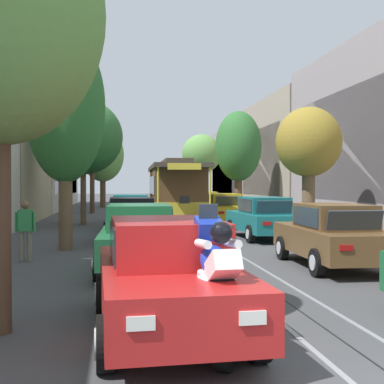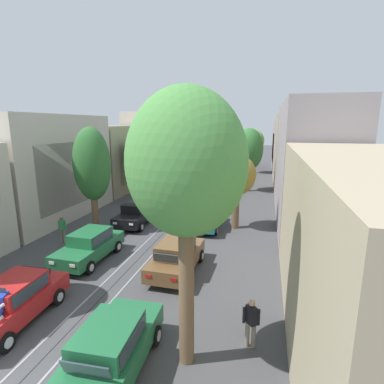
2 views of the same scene
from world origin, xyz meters
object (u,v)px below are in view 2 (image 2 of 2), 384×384
at_px(parked_car_brown_second_right, 176,256).
at_px(street_tree_kerb_left_far, 197,140).
at_px(pedestrian_on_right_pavement, 62,228).
at_px(street_tree_kerb_right_second, 236,176).
at_px(parked_car_teal_mid_right, 205,217).
at_px(parked_car_teal_fourth_left, 160,198).
at_px(street_tree_kerb_left_mid, 148,152).
at_px(street_tree_kerb_right_near, 186,167).
at_px(parked_car_yellow_fifth_right, 227,183).
at_px(parked_car_green_second_left, 90,246).
at_px(cable_car_trolley, 195,183).
at_px(pedestrian_on_left_pavement, 251,321).
at_px(parked_car_red_near_left, 13,301).
at_px(street_tree_kerb_left_fourth, 177,142).
at_px(street_tree_kerb_right_mid, 249,150).
at_px(street_tree_kerb_left_second, 92,165).
at_px(street_tree_kerb_right_fourth, 252,141).
at_px(parked_car_yellow_fourth_right, 218,195).
at_px(parked_car_black_mid_left, 136,213).
at_px(parked_car_green_near_right, 111,349).

distance_m(parked_car_brown_second_right, street_tree_kerb_left_far, 34.78).
xyz_separation_m(parked_car_brown_second_right, pedestrian_on_right_pavement, (-7.77, 2.01, 0.12)).
bearing_deg(parked_car_brown_second_right, street_tree_kerb_right_second, 73.64).
relative_size(parked_car_teal_mid_right, street_tree_kerb_right_second, 0.86).
distance_m(street_tree_kerb_left_far, street_tree_kerb_right_second, 28.17).
relative_size(parked_car_teal_fourth_left, street_tree_kerb_left_mid, 0.69).
relative_size(street_tree_kerb_right_near, street_tree_kerb_right_second, 1.58).
distance_m(parked_car_teal_fourth_left, parked_car_yellow_fifth_right, 9.53).
height_order(parked_car_green_second_left, street_tree_kerb_left_far, street_tree_kerb_left_far).
bearing_deg(cable_car_trolley, pedestrian_on_left_pavement, -71.84).
xyz_separation_m(parked_car_red_near_left, street_tree_kerb_left_mid, (-2.42, 19.48, 3.63)).
height_order(street_tree_kerb_left_fourth, street_tree_kerb_right_mid, street_tree_kerb_left_fourth).
xyz_separation_m(parked_car_brown_second_right, street_tree_kerb_right_second, (2.10, 7.17, 2.83)).
bearing_deg(street_tree_kerb_left_second, parked_car_brown_second_right, -32.22).
distance_m(parked_car_teal_mid_right, street_tree_kerb_right_mid, 13.53).
relative_size(street_tree_kerb_right_near, cable_car_trolley, 0.88).
xyz_separation_m(parked_car_red_near_left, parked_car_brown_second_right, (4.64, 5.10, 0.00)).
relative_size(parked_car_green_second_left, street_tree_kerb_left_far, 0.63).
bearing_deg(parked_car_red_near_left, parked_car_brown_second_right, 47.71).
height_order(parked_car_green_second_left, street_tree_kerb_right_fourth, street_tree_kerb_right_fourth).
distance_m(parked_car_red_near_left, cable_car_trolley, 19.58).
bearing_deg(parked_car_yellow_fourth_right, parked_car_black_mid_left, -124.45).
relative_size(parked_car_red_near_left, street_tree_kerb_right_fourth, 0.69).
relative_size(street_tree_kerb_left_far, street_tree_kerb_right_second, 1.37).
relative_size(parked_car_green_second_left, cable_car_trolley, 0.48).
relative_size(parked_car_yellow_fifth_right, pedestrian_on_left_pavement, 2.62).
height_order(parked_car_teal_mid_right, pedestrian_on_left_pavement, pedestrian_on_left_pavement).
height_order(parked_car_yellow_fifth_right, street_tree_kerb_left_mid, street_tree_kerb_left_mid).
height_order(street_tree_kerb_left_far, street_tree_kerb_right_near, street_tree_kerb_right_near).
bearing_deg(parked_car_green_near_right, street_tree_kerb_right_fourth, 87.12).
bearing_deg(parked_car_green_second_left, street_tree_kerb_right_second, 45.21).
relative_size(parked_car_teal_fourth_left, street_tree_kerb_left_second, 0.63).
distance_m(parked_car_green_near_right, pedestrian_on_right_pavement, 11.44).
relative_size(street_tree_kerb_left_mid, pedestrian_on_left_pavement, 3.78).
bearing_deg(parked_car_teal_fourth_left, parked_car_green_second_left, -90.16).
relative_size(street_tree_kerb_left_far, street_tree_kerb_right_fourth, 1.10).
xyz_separation_m(parked_car_green_near_right, street_tree_kerb_right_second, (2.14, 13.59, 2.83)).
distance_m(parked_car_brown_second_right, parked_car_yellow_fifth_right, 19.50).
xyz_separation_m(parked_car_green_second_left, parked_car_yellow_fourth_right, (4.74, 13.02, 0.00)).
relative_size(parked_car_yellow_fourth_right, street_tree_kerb_right_near, 0.55).
distance_m(parked_car_teal_fourth_left, street_tree_kerb_right_second, 8.48).
relative_size(street_tree_kerb_right_mid, street_tree_kerb_right_fourth, 1.05).
distance_m(parked_car_green_second_left, pedestrian_on_left_pavement, 9.74).
bearing_deg(pedestrian_on_right_pavement, street_tree_kerb_right_mid, 60.34).
height_order(parked_car_red_near_left, street_tree_kerb_left_second, street_tree_kerb_left_second).
bearing_deg(street_tree_kerb_left_mid, pedestrian_on_left_pavement, -60.03).
xyz_separation_m(parked_car_yellow_fifth_right, pedestrian_on_left_pavement, (3.82, -23.90, 0.15)).
height_order(street_tree_kerb_left_fourth, street_tree_kerb_right_second, street_tree_kerb_left_fourth).
distance_m(street_tree_kerb_left_mid, cable_car_trolley, 5.44).
bearing_deg(parked_car_teal_fourth_left, parked_car_black_mid_left, -90.78).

